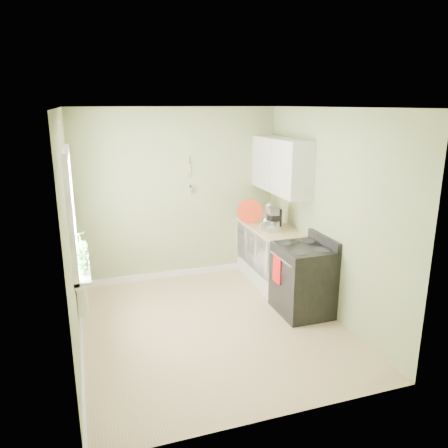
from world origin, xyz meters
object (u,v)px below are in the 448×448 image
object	(u,v)px
stand_mixer	(272,219)
coffee_maker	(273,219)
stove	(303,279)
kettle	(265,224)

from	to	relation	value
stand_mixer	coffee_maker	world-z (taller)	stand_mixer
stove	stand_mixer	xyz separation A→B (m)	(-0.05, 0.92, 0.60)
stove	coffee_maker	xyz separation A→B (m)	(0.00, 0.99, 0.59)
kettle	coffee_maker	world-z (taller)	coffee_maker
stove	coffee_maker	bearing A→B (deg)	89.88
stove	stand_mixer	size ratio (longest dim) A/B	2.68
stove	stand_mixer	world-z (taller)	stand_mixer
stove	coffee_maker	distance (m)	1.15
kettle	coffee_maker	xyz separation A→B (m)	(0.16, 0.07, 0.05)
coffee_maker	kettle	bearing A→B (deg)	-155.34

